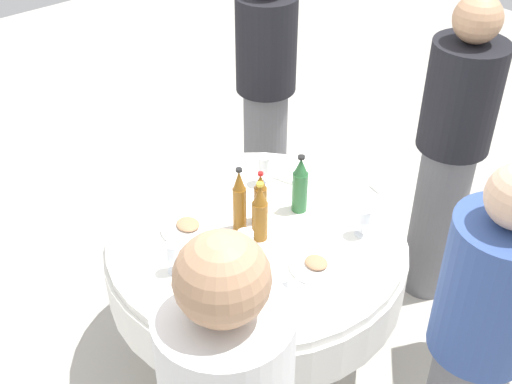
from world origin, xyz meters
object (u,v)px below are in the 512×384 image
object	(u,v)px
dining_table	(256,259)
bottle_green_south	(300,185)
person_east	(266,87)
bottle_amber_outer	(239,202)
plate_mid	(188,227)
bottle_amber_rear	(260,213)
person_outer	(476,346)
plate_north	(316,265)
bottle_amber_east	(260,199)
chair_far	(501,292)
wine_glass_far	(245,240)
wine_glass_mid	(282,284)
wine_glass_outer	(363,216)
wine_glass_near	(264,164)
wine_glass_front	(173,253)
person_south	(450,153)

from	to	relation	value
dining_table	bottle_green_south	bearing A→B (deg)	-90.11
person_east	bottle_amber_outer	bearing A→B (deg)	-93.48
plate_mid	person_east	size ratio (longest dim) A/B	0.15
person_east	bottle_amber_rear	bearing A→B (deg)	-89.18
person_outer	plate_north	bearing A→B (deg)	-90.14
bottle_amber_east	chair_far	size ratio (longest dim) A/B	0.29
bottle_green_south	wine_glass_far	world-z (taller)	bottle_green_south
bottle_green_south	wine_glass_mid	world-z (taller)	bottle_green_south
dining_table	wine_glass_outer	world-z (taller)	wine_glass_outer
bottle_amber_outer	plate_north	distance (m)	0.42
dining_table	plate_mid	size ratio (longest dim) A/B	5.49
bottle_amber_outer	wine_glass_near	distance (m)	0.36
dining_table	wine_glass_near	xyz separation A→B (m)	(0.26, -0.27, 0.26)
dining_table	chair_far	xyz separation A→B (m)	(-0.80, -0.72, -0.07)
dining_table	wine_glass_far	xyz separation A→B (m)	(-0.11, 0.15, 0.26)
dining_table	wine_glass_mid	world-z (taller)	wine_glass_mid
wine_glass_front	plate_mid	size ratio (longest dim) A/B	0.60
wine_glass_far	wine_glass_mid	xyz separation A→B (m)	(-0.27, 0.05, -0.01)
chair_far	bottle_amber_outer	bearing A→B (deg)	-91.07
wine_glass_mid	wine_glass_near	bearing A→B (deg)	-36.50
bottle_amber_outer	wine_glass_mid	xyz separation A→B (m)	(-0.45, 0.17, -0.04)
wine_glass_front	person_outer	xyz separation A→B (m)	(-1.04, -0.53, -0.03)
dining_table	wine_glass_front	bearing A→B (deg)	85.98
wine_glass_far	bottle_amber_rear	bearing A→B (deg)	-62.26
wine_glass_near	person_south	xyz separation A→B (m)	(-0.51, -0.73, 0.01)
bottle_amber_east	bottle_amber_rear	size ratio (longest dim) A/B	0.90
dining_table	wine_glass_front	size ratio (longest dim) A/B	9.11
dining_table	bottle_amber_rear	bearing A→B (deg)	166.33
plate_mid	dining_table	bearing A→B (deg)	-135.67
wine_glass_outer	wine_glass_near	bearing A→B (deg)	6.37
wine_glass_front	wine_glass_far	world-z (taller)	wine_glass_far
wine_glass_far	person_outer	bearing A→B (deg)	-163.14
wine_glass_near	chair_far	xyz separation A→B (m)	(-1.06, -0.45, -0.33)
wine_glass_front	wine_glass_mid	world-z (taller)	wine_glass_front
person_east	person_outer	distance (m)	2.01
wine_glass_outer	chair_far	size ratio (longest dim) A/B	0.16
wine_glass_mid	person_east	world-z (taller)	person_east
bottle_green_south	plate_mid	world-z (taller)	bottle_green_south
plate_north	person_outer	xyz separation A→B (m)	(-0.69, -0.08, 0.05)
wine_glass_near	chair_far	bearing A→B (deg)	-156.98
wine_glass_front	bottle_amber_east	bearing A→B (deg)	-87.02
bottle_amber_outer	wine_glass_near	size ratio (longest dim) A/B	2.07
plate_mid	person_outer	bearing A→B (deg)	-164.82
dining_table	wine_glass_near	bearing A→B (deg)	-46.61
dining_table	bottle_amber_outer	size ratio (longest dim) A/B	4.20
bottle_amber_east	person_east	bearing A→B (deg)	-42.54
wine_glass_outer	wine_glass_far	world-z (taller)	wine_glass_far
wine_glass_mid	plate_north	bearing A→B (deg)	-76.84
bottle_amber_outer	person_east	bearing A→B (deg)	-46.79
person_south	bottle_green_south	bearing A→B (deg)	-94.57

